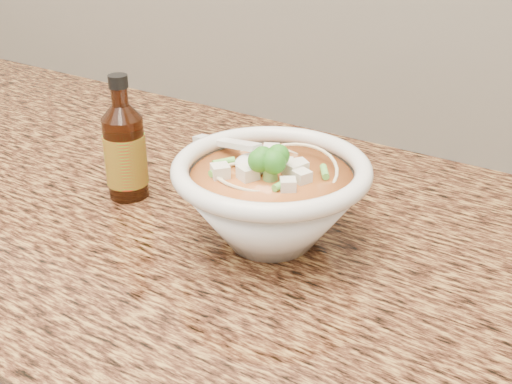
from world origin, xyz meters
The scene contains 3 objects.
counter_slab centered at (0.00, 1.68, 0.88)m, with size 4.00×0.68×0.04m, color #9F753A.
soup_bowl centered at (0.19, 1.65, 0.95)m, with size 0.25×0.22×0.12m.
hot_sauce_bottle centered at (-0.02, 1.64, 0.96)m, with size 0.06×0.06×0.16m.
Camera 1 is at (0.52, 1.11, 1.29)m, focal length 45.00 mm.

